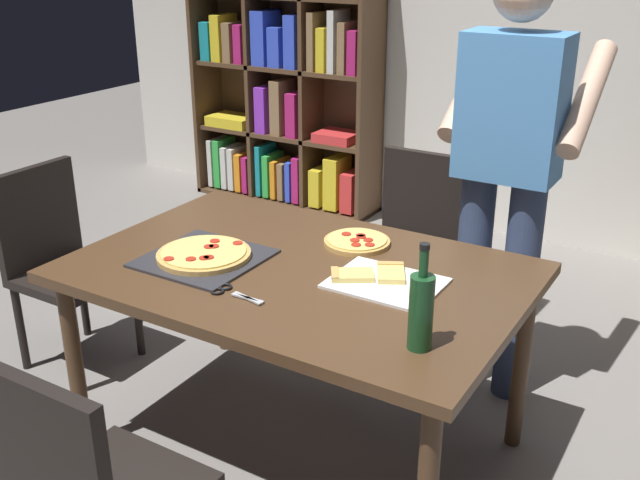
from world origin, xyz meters
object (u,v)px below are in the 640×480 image
object	(u,v)px
chair_far_side	(414,238)
pepperoni_pizza_on_tray	(204,256)
person_serving_pizza	(508,164)
wine_bottle	(421,310)
kitchen_scissors	(230,292)
second_pizza_plain	(357,242)
bookshelf	(288,77)
dining_table	(298,286)
chair_left_end	(58,255)

from	to	relation	value
chair_far_side	pepperoni_pizza_on_tray	bearing A→B (deg)	-106.04
person_serving_pizza	wine_bottle	distance (m)	1.08
kitchen_scissors	person_serving_pizza	bearing A→B (deg)	62.94
wine_bottle	kitchen_scissors	xyz separation A→B (m)	(-0.66, -0.00, -0.11)
wine_bottle	person_serving_pizza	bearing A→B (deg)	96.12
second_pizza_plain	person_serving_pizza	bearing A→B (deg)	51.32
bookshelf	second_pizza_plain	distance (m)	2.69
person_serving_pizza	kitchen_scissors	distance (m)	1.22
dining_table	bookshelf	bearing A→B (deg)	124.14
bookshelf	pepperoni_pizza_on_tray	bearing A→B (deg)	-62.66
chair_far_side	bookshelf	xyz separation A→B (m)	(-1.61, 1.37, 0.40)
kitchen_scissors	second_pizza_plain	distance (m)	0.60
chair_far_side	kitchen_scissors	size ratio (longest dim) A/B	4.61
chair_left_end	second_pizza_plain	xyz separation A→B (m)	(1.34, 0.29, 0.25)
kitchen_scissors	second_pizza_plain	xyz separation A→B (m)	(0.15, 0.58, 0.01)
chair_left_end	wine_bottle	distance (m)	1.91
pepperoni_pizza_on_tray	kitchen_scissors	xyz separation A→B (m)	(0.25, -0.17, -0.01)
dining_table	wine_bottle	world-z (taller)	wine_bottle
chair_far_side	wine_bottle	bearing A→B (deg)	-65.45
chair_far_side	chair_left_end	distance (m)	1.61
dining_table	chair_left_end	bearing A→B (deg)	180.00
bookshelf	kitchen_scissors	bearing A→B (deg)	-60.01
chair_far_side	chair_left_end	size ratio (longest dim) A/B	1.00
chair_left_end	wine_bottle	world-z (taller)	wine_bottle
person_serving_pizza	kitchen_scissors	world-z (taller)	person_serving_pizza
bookshelf	chair_far_side	bearing A→B (deg)	-40.46
bookshelf	pepperoni_pizza_on_tray	distance (m)	2.81
pepperoni_pizza_on_tray	wine_bottle	distance (m)	0.93
chair_left_end	person_serving_pizza	distance (m)	1.97
chair_far_side	bookshelf	world-z (taller)	bookshelf
dining_table	bookshelf	xyz separation A→B (m)	(-1.61, 2.37, 0.23)
dining_table	person_serving_pizza	bearing A→B (deg)	58.82
person_serving_pizza	pepperoni_pizza_on_tray	bearing A→B (deg)	-131.46
person_serving_pizza	wine_bottle	bearing A→B (deg)	-83.88
kitchen_scissors	wine_bottle	bearing A→B (deg)	0.38
chair_left_end	second_pizza_plain	distance (m)	1.40
chair_left_end	second_pizza_plain	size ratio (longest dim) A/B	3.62
second_pizza_plain	dining_table	bearing A→B (deg)	-105.18
wine_bottle	pepperoni_pizza_on_tray	bearing A→B (deg)	169.67
dining_table	bookshelf	distance (m)	2.88
dining_table	pepperoni_pizza_on_tray	world-z (taller)	pepperoni_pizza_on_tray
bookshelf	kitchen_scissors	world-z (taller)	bookshelf
wine_bottle	second_pizza_plain	size ratio (longest dim) A/B	1.27
second_pizza_plain	wine_bottle	bearing A→B (deg)	-48.36
dining_table	second_pizza_plain	bearing A→B (deg)	74.82
person_serving_pizza	wine_bottle	size ratio (longest dim) A/B	5.54
pepperoni_pizza_on_tray	wine_bottle	size ratio (longest dim) A/B	1.25
second_pizza_plain	chair_far_side	bearing A→B (deg)	96.26
chair_left_end	person_serving_pizza	bearing A→B (deg)	24.21
person_serving_pizza	kitchen_scissors	xyz separation A→B (m)	(-0.55, -1.07, -0.24)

